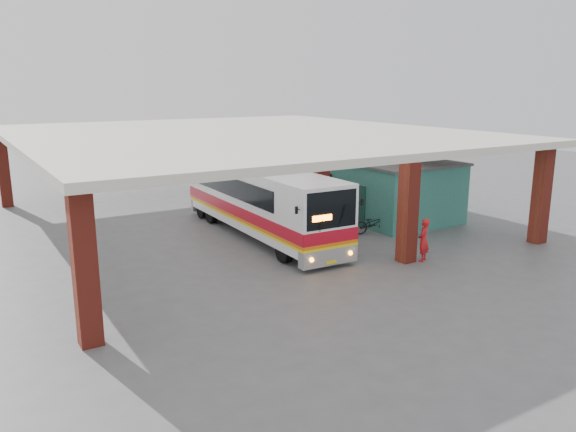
% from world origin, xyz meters
% --- Properties ---
extents(ground, '(90.00, 90.00, 0.00)m').
position_xyz_m(ground, '(0.00, 0.00, 0.00)').
color(ground, '#515154').
rests_on(ground, ground).
extents(brick_columns, '(20.10, 21.60, 4.35)m').
position_xyz_m(brick_columns, '(1.43, 5.00, 2.17)').
color(brick_columns, maroon).
rests_on(brick_columns, ground).
extents(canopy_roof, '(21.00, 23.00, 0.30)m').
position_xyz_m(canopy_roof, '(0.50, 6.50, 4.50)').
color(canopy_roof, silver).
rests_on(canopy_roof, brick_columns).
extents(shop_building, '(5.20, 8.20, 3.11)m').
position_xyz_m(shop_building, '(7.49, 4.00, 1.56)').
color(shop_building, '#2A695C').
rests_on(shop_building, ground).
extents(coach_bus, '(2.85, 11.99, 3.47)m').
position_xyz_m(coach_bus, '(-0.05, 3.52, 1.72)').
color(coach_bus, white).
rests_on(coach_bus, ground).
extents(motorcycle, '(2.01, 1.19, 1.00)m').
position_xyz_m(motorcycle, '(4.70, 1.05, 0.50)').
color(motorcycle, black).
rests_on(motorcycle, ground).
extents(pedestrian, '(0.76, 0.69, 1.74)m').
position_xyz_m(pedestrian, '(3.63, -3.31, 0.87)').
color(pedestrian, red).
rests_on(pedestrian, ground).
extents(red_chair, '(0.42, 0.42, 0.71)m').
position_xyz_m(red_chair, '(5.08, 7.70, 0.33)').
color(red_chair, red).
rests_on(red_chair, ground).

